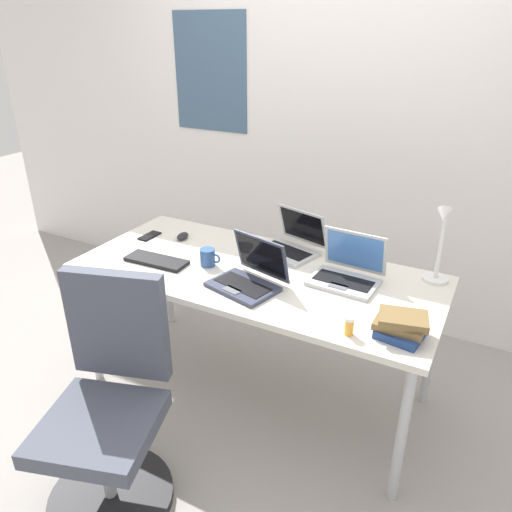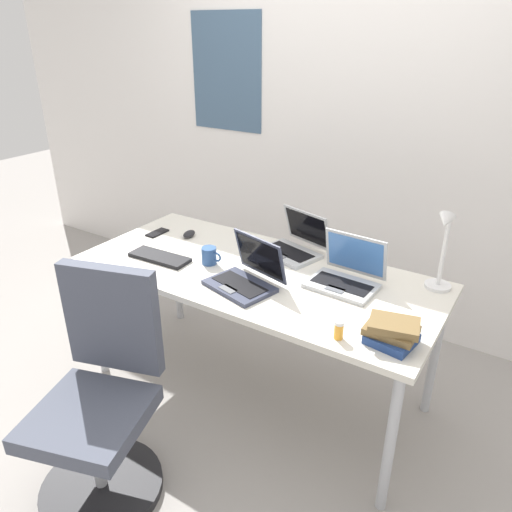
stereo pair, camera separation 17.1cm
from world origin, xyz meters
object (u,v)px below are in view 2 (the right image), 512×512
Objects in this scene: desk_lamp at (442,251)px; book_stack at (392,332)px; cell_phone at (157,233)px; laptop_center at (246,277)px; external_keyboard at (160,257)px; computer_mouse at (189,234)px; office_chair at (101,407)px; laptop_back_left at (295,245)px; coffee_mug at (209,256)px; pill_bottle at (339,329)px; laptop_by_keyboard at (346,276)px.

desk_lamp is 0.53m from book_stack.
book_stack reaches higher than cell_phone.
desk_lamp is 0.88m from laptop_center.
external_keyboard is 1.26m from book_stack.
computer_mouse is 1.11m from office_chair.
book_stack is at bearing -94.57° from desk_lamp.
laptop_back_left is 0.87m from book_stack.
office_chair reaches higher than coffee_mug.
external_keyboard is 0.81m from office_chair.
laptop_back_left is 0.79m from pill_bottle.
external_keyboard is at bearing -164.23° from laptop_by_keyboard.
pill_bottle reaches higher than computer_mouse.
computer_mouse is at bearing 145.38° from coffee_mug.
book_stack is (0.33, -0.33, -0.00)m from laptop_by_keyboard.
book_stack is at bearing -9.58° from coffee_mug.
laptop_back_left is at bearing 15.23° from cell_phone.
laptop_by_keyboard is at bearing 134.73° from book_stack.
laptop_center is 0.98× the size of laptop_back_left.
laptop_center is at bearing -150.54° from desk_lamp.
laptop_by_keyboard is at bearing 109.63° from pill_bottle.
pill_bottle is 0.08× the size of office_chair.
pill_bottle is (0.54, -0.16, -0.00)m from laptop_center.
cell_phone is (-1.17, -0.01, -0.04)m from laptop_by_keyboard.
coffee_mug reaches higher than cell_phone.
pill_bottle is at bearing -70.37° from laptop_by_keyboard.
coffee_mug is at bearing 90.60° from office_chair.
computer_mouse is (-0.98, 0.05, -0.03)m from laptop_by_keyboard.
desk_lamp reaches higher than laptop_back_left.
cell_phone is 0.65× the size of book_stack.
desk_lamp is at bearing 69.52° from pill_bottle.
laptop_back_left is at bearing 179.25° from desk_lamp.
cell_phone is 1.12m from office_chair.
coffee_mug is (-1.04, -0.34, -0.15)m from desk_lamp.
laptop_center is 1.72× the size of book_stack.
cell_phone is 1.20× the size of coffee_mug.
computer_mouse is 1.23m from pill_bottle.
pill_bottle is 0.20m from book_stack.
office_chair is at bearing -82.04° from computer_mouse.
laptop_center is at bearing -15.71° from cell_phone.
computer_mouse is 0.38m from coffee_mug.
laptop_back_left is 0.38× the size of office_chair.
pill_bottle is 0.86m from coffee_mug.
laptop_back_left is (0.02, 0.44, -0.00)m from laptop_center.
computer_mouse is at bearing 176.98° from laptop_by_keyboard.
book_stack is 1.86× the size of coffee_mug.
laptop_center is 2.66× the size of cell_phone.
cell_phone is 1.72× the size of pill_bottle.
external_keyboard is at bearing -88.90° from computer_mouse.
laptop_back_left is 1.11× the size of external_keyboard.
pill_bottle is 0.70× the size of coffee_mug.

